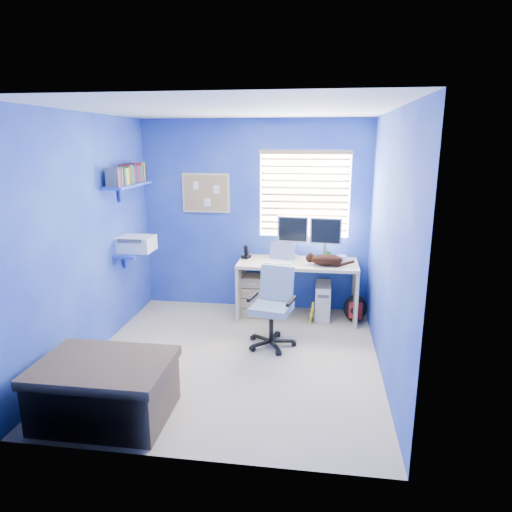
# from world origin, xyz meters

# --- Properties ---
(floor) EXTENTS (3.00, 3.20, 0.00)m
(floor) POSITION_xyz_m (0.00, 0.00, 0.00)
(floor) COLOR #C5B38F
(floor) RESTS_ON ground
(ceiling) EXTENTS (3.00, 3.20, 0.00)m
(ceiling) POSITION_xyz_m (0.00, 0.00, 2.50)
(ceiling) COLOR white
(ceiling) RESTS_ON wall_back
(wall_back) EXTENTS (3.00, 0.01, 2.50)m
(wall_back) POSITION_xyz_m (0.00, 1.60, 1.25)
(wall_back) COLOR #1B2DB3
(wall_back) RESTS_ON ground
(wall_front) EXTENTS (3.00, 0.01, 2.50)m
(wall_front) POSITION_xyz_m (0.00, -1.60, 1.25)
(wall_front) COLOR #1B2DB3
(wall_front) RESTS_ON ground
(wall_left) EXTENTS (0.01, 3.20, 2.50)m
(wall_left) POSITION_xyz_m (-1.50, 0.00, 1.25)
(wall_left) COLOR #1B2DB3
(wall_left) RESTS_ON ground
(wall_right) EXTENTS (0.01, 3.20, 2.50)m
(wall_right) POSITION_xyz_m (1.50, 0.00, 1.25)
(wall_right) COLOR #1B2DB3
(wall_right) RESTS_ON ground
(desk) EXTENTS (1.50, 0.65, 0.74)m
(desk) POSITION_xyz_m (0.60, 1.26, 0.37)
(desk) COLOR tan
(desk) RESTS_ON floor
(laptop) EXTENTS (0.38, 0.32, 0.22)m
(laptop) POSITION_xyz_m (0.37, 1.19, 0.85)
(laptop) COLOR silver
(laptop) RESTS_ON desk
(monitor_left) EXTENTS (0.41, 0.16, 0.54)m
(monitor_left) POSITION_xyz_m (0.51, 1.50, 1.01)
(monitor_left) COLOR silver
(monitor_left) RESTS_ON desk
(monitor_right) EXTENTS (0.41, 0.15, 0.54)m
(monitor_right) POSITION_xyz_m (0.93, 1.45, 1.01)
(monitor_right) COLOR silver
(monitor_right) RESTS_ON desk
(phone) EXTENTS (0.12, 0.13, 0.17)m
(phone) POSITION_xyz_m (-0.07, 1.34, 0.82)
(phone) COLOR black
(phone) RESTS_ON desk
(mug) EXTENTS (0.10, 0.09, 0.10)m
(mug) POSITION_xyz_m (0.96, 1.41, 0.79)
(mug) COLOR #157434
(mug) RESTS_ON desk
(cd_spindle) EXTENTS (0.13, 0.13, 0.07)m
(cd_spindle) POSITION_xyz_m (1.14, 1.38, 0.78)
(cd_spindle) COLOR silver
(cd_spindle) RESTS_ON desk
(cat) EXTENTS (0.41, 0.25, 0.14)m
(cat) POSITION_xyz_m (0.95, 1.13, 0.81)
(cat) COLOR black
(cat) RESTS_ON desk
(tower_pc) EXTENTS (0.20, 0.44, 0.45)m
(tower_pc) POSITION_xyz_m (0.93, 1.30, 0.23)
(tower_pc) COLOR beige
(tower_pc) RESTS_ON floor
(drawer_boxes) EXTENTS (0.35, 0.28, 0.54)m
(drawer_boxes) POSITION_xyz_m (0.05, 1.24, 0.27)
(drawer_boxes) COLOR tan
(drawer_boxes) RESTS_ON floor
(yellow_book) EXTENTS (0.03, 0.17, 0.24)m
(yellow_book) POSITION_xyz_m (0.79, 1.10, 0.12)
(yellow_book) COLOR yellow
(yellow_book) RESTS_ON floor
(backpack) EXTENTS (0.32, 0.27, 0.34)m
(backpack) POSITION_xyz_m (1.33, 1.22, 0.17)
(backpack) COLOR black
(backpack) RESTS_ON floor
(bed_corner) EXTENTS (1.02, 0.73, 0.49)m
(bed_corner) POSITION_xyz_m (-0.84, -1.18, 0.25)
(bed_corner) COLOR brown
(bed_corner) RESTS_ON floor
(office_chair) EXTENTS (0.60, 0.60, 0.87)m
(office_chair) POSITION_xyz_m (0.37, 0.40, 0.33)
(office_chair) COLOR black
(office_chair) RESTS_ON floor
(window_blinds) EXTENTS (1.15, 0.05, 1.10)m
(window_blinds) POSITION_xyz_m (0.65, 1.57, 1.55)
(window_blinds) COLOR white
(window_blinds) RESTS_ON ground
(corkboard) EXTENTS (0.64, 0.02, 0.52)m
(corkboard) POSITION_xyz_m (-0.65, 1.58, 1.55)
(corkboard) COLOR tan
(corkboard) RESTS_ON ground
(wall_shelves) EXTENTS (0.42, 0.90, 1.05)m
(wall_shelves) POSITION_xyz_m (-1.35, 0.75, 1.43)
(wall_shelves) COLOR #253DB4
(wall_shelves) RESTS_ON ground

